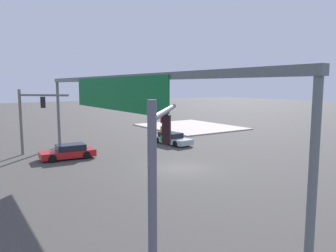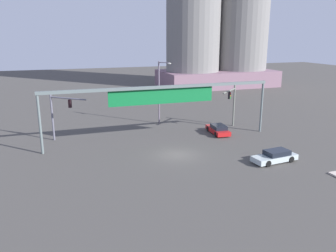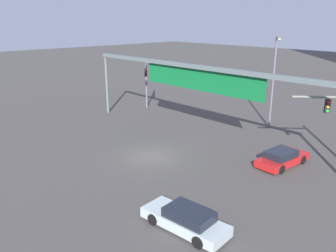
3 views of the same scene
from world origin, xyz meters
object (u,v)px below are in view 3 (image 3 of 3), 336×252
(sedan_car_approaching, at_px, (186,219))
(sedan_car_waiting_far, at_px, (282,158))
(traffic_signal_opposite_side, at_px, (146,78))
(streetlamp_curved_arm, at_px, (274,77))

(sedan_car_approaching, relative_size, sedan_car_waiting_far, 1.07)
(traffic_signal_opposite_side, relative_size, streetlamp_curved_arm, 0.65)
(streetlamp_curved_arm, relative_size, sedan_car_approaching, 1.84)
(traffic_signal_opposite_side, bearing_deg, streetlamp_curved_arm, 57.99)
(sedan_car_approaching, distance_m, sedan_car_waiting_far, 11.11)
(traffic_signal_opposite_side, bearing_deg, sedan_car_waiting_far, 31.49)
(traffic_signal_opposite_side, relative_size, sedan_car_waiting_far, 1.28)
(traffic_signal_opposite_side, xyz_separation_m, streetlamp_curved_arm, (13.93, 4.29, 1.23))
(streetlamp_curved_arm, distance_m, sedan_car_waiting_far, 10.35)
(traffic_signal_opposite_side, distance_m, sedan_car_approaching, 24.97)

